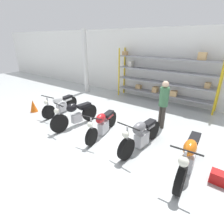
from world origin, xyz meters
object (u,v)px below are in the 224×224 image
toolbox (221,178)px  motorcycle_orange (189,156)px  person_browsing (164,101)px  traffic_cone (33,106)px  motorcycle_black (75,114)px  motorcycle_grey (141,135)px  motorcycle_white (60,104)px  motorcycle_red (103,124)px  shelving_rack (163,77)px

toolbox → motorcycle_orange: bearing=-175.6°
person_browsing → traffic_cone: person_browsing is taller
motorcycle_black → motorcycle_grey: 2.65m
motorcycle_grey → toolbox: (2.16, -0.18, -0.30)m
motorcycle_white → motorcycle_red: (2.68, -0.34, -0.00)m
motorcycle_red → motorcycle_grey: (1.41, 0.07, 0.02)m
motorcycle_red → motorcycle_white: bearing=-107.9°
shelving_rack → motorcycle_black: 4.83m
motorcycle_grey → toolbox: bearing=90.2°
motorcycle_red → traffic_cone: motorcycle_red is taller
motorcycle_red → toolbox: bearing=77.6°
motorcycle_orange → traffic_cone: 6.67m
toolbox → traffic_cone: size_ratio=0.80×
motorcycle_red → person_browsing: person_browsing is taller
shelving_rack → motorcycle_black: shelving_rack is taller
motorcycle_red → toolbox: 3.58m
motorcycle_orange → traffic_cone: motorcycle_orange is taller
motorcycle_red → motorcycle_grey: 1.41m
toolbox → traffic_cone: bearing=-178.7°
person_browsing → toolbox: person_browsing is taller
motorcycle_grey → toolbox: motorcycle_grey is taller
shelving_rack → motorcycle_white: bearing=-126.0°
motorcycle_black → motorcycle_grey: (2.65, 0.17, -0.04)m
shelving_rack → toolbox: bearing=-54.0°
toolbox → person_browsing: bearing=139.8°
shelving_rack → traffic_cone: (-4.11, -4.69, -1.06)m
person_browsing → shelving_rack: bearing=-121.5°
motorcycle_red → motorcycle_orange: size_ratio=0.90×
shelving_rack → person_browsing: size_ratio=2.87×
motorcycle_grey → traffic_cone: 5.26m
shelving_rack → motorcycle_white: (-2.96, -4.07, -0.92)m
motorcycle_white → motorcycle_grey: motorcycle_grey is taller
toolbox → shelving_rack: bearing=126.0°
motorcycle_black → person_browsing: (2.62, 1.83, 0.56)m
motorcycle_orange → person_browsing: size_ratio=1.26×
shelving_rack → traffic_cone: 6.33m
motorcycle_black → person_browsing: person_browsing is taller
motorcycle_white → shelving_rack: bearing=138.0°
motorcycle_black → motorcycle_grey: bearing=99.9°
motorcycle_grey → person_browsing: person_browsing is taller
motorcycle_red → traffic_cone: size_ratio=3.61×
motorcycle_white → motorcycle_black: motorcycle_black is taller
motorcycle_grey → person_browsing: size_ratio=1.17×
person_browsing → traffic_cone: size_ratio=3.19×
motorcycle_white → toolbox: motorcycle_white is taller
motorcycle_orange → toolbox: motorcycle_orange is taller
motorcycle_black → motorcycle_orange: 4.07m
motorcycle_orange → person_browsing: bearing=-146.1°
motorcycle_black → motorcycle_orange: motorcycle_orange is taller
motorcycle_black → motorcycle_red: motorcycle_black is taller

